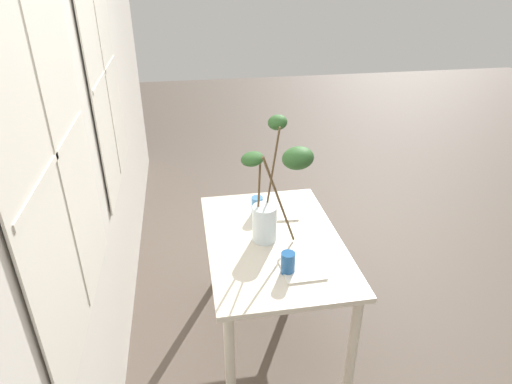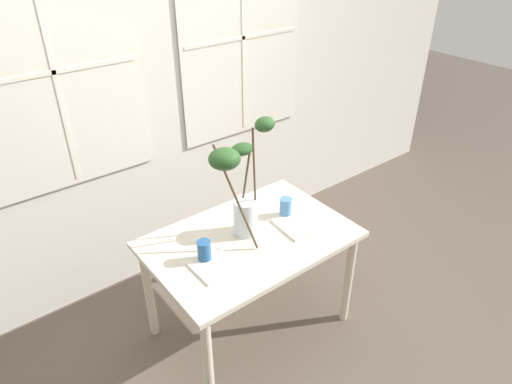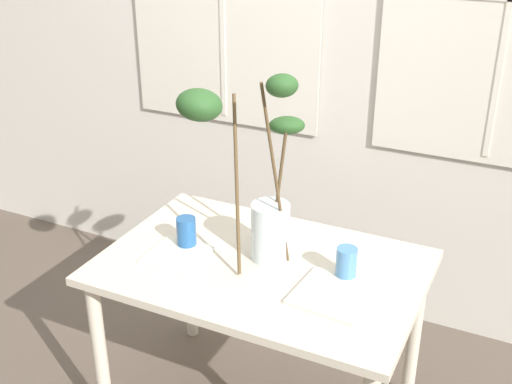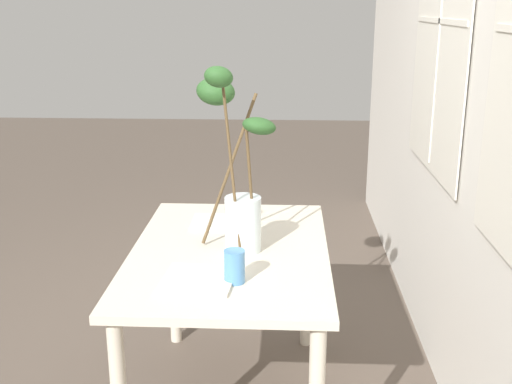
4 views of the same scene
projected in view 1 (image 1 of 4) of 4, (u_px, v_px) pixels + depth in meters
ground at (272, 329)px, 2.93m from camera, size 14.00×14.00×0.00m
back_wall_with_windows at (81, 157)px, 2.17m from camera, size 5.95×0.14×2.63m
dining_table at (273, 252)px, 2.64m from camera, size 1.18×0.78×0.72m
vase_with_branches at (272, 195)px, 2.41m from camera, size 0.47×0.39×0.74m
drinking_glass_blue_left at (288, 263)px, 2.29m from camera, size 0.08×0.08×0.12m
drinking_glass_blue_right at (257, 206)px, 2.83m from camera, size 0.07×0.07×0.12m
plate_square_left at (302, 269)px, 2.34m from camera, size 0.22×0.22×0.01m
plate_square_right at (277, 211)px, 2.87m from camera, size 0.27×0.27×0.01m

